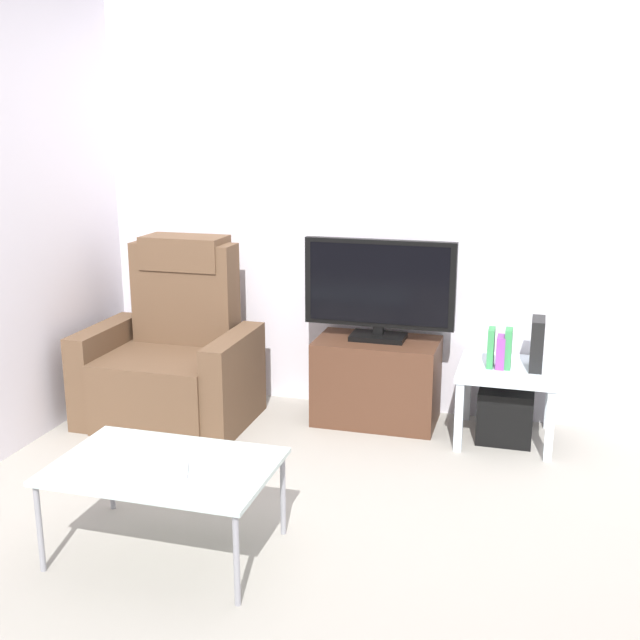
# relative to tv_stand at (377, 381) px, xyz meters

# --- Properties ---
(ground_plane) EXTENTS (6.40, 6.40, 0.00)m
(ground_plane) POSITION_rel_tv_stand_xyz_m (0.05, -0.86, -0.25)
(ground_plane) COLOR #9E998E
(wall_back) EXTENTS (6.40, 0.06, 2.60)m
(wall_back) POSITION_rel_tv_stand_xyz_m (0.05, 0.27, 1.05)
(wall_back) COLOR silver
(wall_back) RESTS_ON ground
(wall_side) EXTENTS (0.06, 4.48, 2.60)m
(wall_side) POSITION_rel_tv_stand_xyz_m (-1.83, -0.86, 1.05)
(wall_side) COLOR silver
(wall_side) RESTS_ON ground
(tv_stand) EXTENTS (0.72, 0.42, 0.51)m
(tv_stand) POSITION_rel_tv_stand_xyz_m (0.00, 0.00, 0.00)
(tv_stand) COLOR #4C2D1E
(tv_stand) RESTS_ON ground
(television) EXTENTS (0.89, 0.20, 0.59)m
(television) POSITION_rel_tv_stand_xyz_m (0.00, 0.02, 0.56)
(television) COLOR black
(television) RESTS_ON tv_stand
(recliner_armchair) EXTENTS (0.98, 0.78, 1.08)m
(recliner_armchair) POSITION_rel_tv_stand_xyz_m (-1.20, -0.25, 0.12)
(recliner_armchair) COLOR brown
(recliner_armchair) RESTS_ON ground
(side_table) EXTENTS (0.54, 0.54, 0.43)m
(side_table) POSITION_rel_tv_stand_xyz_m (0.76, -0.06, 0.11)
(side_table) COLOR silver
(side_table) RESTS_ON ground
(subwoofer_box) EXTENTS (0.30, 0.30, 0.30)m
(subwoofer_box) POSITION_rel_tv_stand_xyz_m (0.76, -0.06, -0.10)
(subwoofer_box) COLOR black
(subwoofer_box) RESTS_ON ground
(book_leftmost) EXTENTS (0.03, 0.11, 0.22)m
(book_leftmost) POSITION_rel_tv_stand_xyz_m (0.66, -0.08, 0.28)
(book_leftmost) COLOR #388C4C
(book_leftmost) RESTS_ON side_table
(book_middle) EXTENTS (0.05, 0.12, 0.18)m
(book_middle) POSITION_rel_tv_stand_xyz_m (0.71, -0.08, 0.26)
(book_middle) COLOR purple
(book_middle) RESTS_ON side_table
(book_rightmost) EXTENTS (0.04, 0.10, 0.22)m
(book_rightmost) POSITION_rel_tv_stand_xyz_m (0.75, -0.08, 0.29)
(book_rightmost) COLOR #388C4C
(book_rightmost) RESTS_ON side_table
(game_console) EXTENTS (0.07, 0.20, 0.29)m
(game_console) POSITION_rel_tv_stand_xyz_m (0.90, -0.05, 0.32)
(game_console) COLOR black
(game_console) RESTS_ON side_table
(coffee_table) EXTENTS (0.90, 0.60, 0.40)m
(coffee_table) POSITION_rel_tv_stand_xyz_m (-0.54, -1.68, 0.12)
(coffee_table) COLOR #B2C6C1
(coffee_table) RESTS_ON ground
(cell_phone) EXTENTS (0.12, 0.17, 0.01)m
(cell_phone) POSITION_rel_tv_stand_xyz_m (-0.45, -1.72, 0.15)
(cell_phone) COLOR #B7B7BC
(cell_phone) RESTS_ON coffee_table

